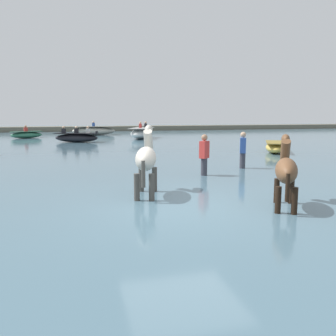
{
  "coord_description": "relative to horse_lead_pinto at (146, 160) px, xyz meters",
  "views": [
    {
      "loc": [
        -2.14,
        -7.11,
        2.29
      ],
      "look_at": [
        0.22,
        2.13,
        0.83
      ],
      "focal_mm": 38.52,
      "sensor_mm": 36.0,
      "label": 1
    }
  ],
  "objects": [
    {
      "name": "boat_distant_east",
      "position": [
        -1.56,
        16.9,
        -0.52
      ],
      "size": [
        3.13,
        1.98,
        1.1
      ],
      "color": "black",
      "rests_on": "water_surface"
    },
    {
      "name": "horse_lead_pinto",
      "position": [
        0.0,
        0.0,
        0.0
      ],
      "size": [
        0.84,
        1.83,
        1.99
      ],
      "color": "beige",
      "rests_on": "ground"
    },
    {
      "name": "boat_far_inshore",
      "position": [
        -5.38,
        21.98,
        -0.57
      ],
      "size": [
        2.57,
        1.71,
        1.01
      ],
      "color": "#337556",
      "rests_on": "water_surface"
    },
    {
      "name": "far_shoreline",
      "position": [
        0.54,
        32.74,
        -0.75
      ],
      "size": [
        80.0,
        2.4,
        0.85
      ],
      "primitive_type": "cube",
      "color": "#605B4C",
      "rests_on": "ground"
    },
    {
      "name": "water_surface",
      "position": [
        0.54,
        8.75,
        -1.01
      ],
      "size": [
        90.0,
        90.0,
        0.33
      ],
      "primitive_type": "cube",
      "color": "#476675",
      "rests_on": "ground"
    },
    {
      "name": "person_wading_close",
      "position": [
        4.15,
        3.36,
        -0.31
      ],
      "size": [
        0.31,
        0.37,
        1.63
      ],
      "color": "#383842",
      "rests_on": "ground"
    },
    {
      "name": "boat_far_offshore",
      "position": [
        8.04,
        7.7,
        -0.58
      ],
      "size": [
        1.94,
        2.58,
        0.53
      ],
      "color": "gold",
      "rests_on": "water_surface"
    },
    {
      "name": "boat_near_port",
      "position": [
        -0.03,
        24.65,
        -0.45
      ],
      "size": [
        3.84,
        1.51,
        1.27
      ],
      "color": "#B2AD9E",
      "rests_on": "water_surface"
    },
    {
      "name": "person_onlooker_left",
      "position": [
        2.3,
        2.28,
        -0.31
      ],
      "size": [
        0.37,
        0.36,
        1.63
      ],
      "color": "#383842",
      "rests_on": "ground"
    },
    {
      "name": "ground_plane",
      "position": [
        0.54,
        -1.25,
        -1.18
      ],
      "size": [
        120.0,
        120.0,
        0.0
      ],
      "primitive_type": "plane",
      "color": "#756B56"
    },
    {
      "name": "horse_trailing_bay",
      "position": [
        2.59,
        -1.84,
        -0.1
      ],
      "size": [
        1.08,
        1.6,
        1.82
      ],
      "color": "brown",
      "rests_on": "ground"
    },
    {
      "name": "boat_mid_channel",
      "position": [
        3.35,
        19.32,
        -0.43
      ],
      "size": [
        2.8,
        4.06,
        1.31
      ],
      "color": "silver",
      "rests_on": "water_surface"
    }
  ]
}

